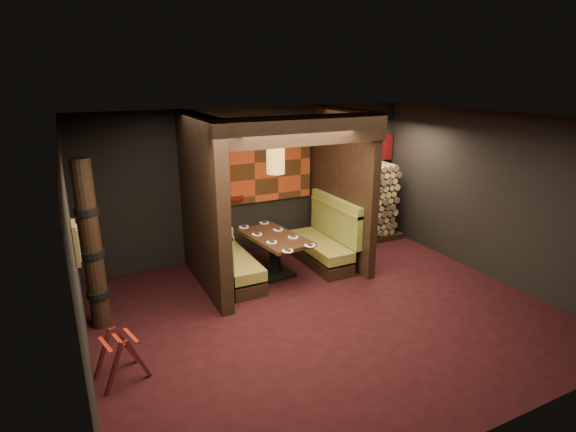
% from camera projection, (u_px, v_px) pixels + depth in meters
% --- Properties ---
extents(floor, '(6.50, 5.50, 0.02)m').
position_uv_depth(floor, '(326.00, 313.00, 6.74)').
color(floor, black).
rests_on(floor, ground).
extents(ceiling, '(6.50, 5.50, 0.02)m').
position_uv_depth(ceiling, '(332.00, 118.00, 5.89)').
color(ceiling, black).
rests_on(ceiling, ground).
extents(wall_back, '(6.50, 0.02, 2.85)m').
position_uv_depth(wall_back, '(255.00, 182.00, 8.68)').
color(wall_back, black).
rests_on(wall_back, ground).
extents(wall_front, '(6.50, 0.02, 2.85)m').
position_uv_depth(wall_front, '(492.00, 309.00, 3.95)').
color(wall_front, black).
rests_on(wall_front, ground).
extents(wall_left, '(0.02, 5.50, 2.85)m').
position_uv_depth(wall_left, '(75.00, 263.00, 4.94)').
color(wall_left, black).
rests_on(wall_left, ground).
extents(wall_right, '(0.02, 5.50, 2.85)m').
position_uv_depth(wall_right, '(492.00, 196.00, 7.69)').
color(wall_right, black).
rests_on(wall_right, ground).
extents(partition_left, '(0.20, 2.20, 2.85)m').
position_uv_depth(partition_left, '(203.00, 205.00, 7.16)').
color(partition_left, black).
rests_on(partition_left, floor).
extents(partition_right, '(0.15, 2.10, 2.85)m').
position_uv_depth(partition_right, '(341.00, 187.00, 8.32)').
color(partition_right, black).
rests_on(partition_right, floor).
extents(header_beam, '(2.85, 0.18, 0.44)m').
position_uv_depth(header_beam, '(305.00, 131.00, 6.54)').
color(header_beam, black).
rests_on(header_beam, partition_left).
extents(tapa_back_panel, '(2.40, 0.06, 1.55)m').
position_uv_depth(tapa_back_panel, '(254.00, 163.00, 8.51)').
color(tapa_back_panel, '#AC3917').
rests_on(tapa_back_panel, wall_back).
extents(tapa_side_panel, '(0.04, 1.85, 1.45)m').
position_uv_depth(tapa_side_panel, '(205.00, 176.00, 7.23)').
color(tapa_side_panel, '#AC3917').
rests_on(tapa_side_panel, partition_left).
extents(lacquer_shelf, '(0.60, 0.12, 0.07)m').
position_uv_depth(lacquer_shelf, '(227.00, 199.00, 8.40)').
color(lacquer_shelf, '#500C08').
rests_on(lacquer_shelf, wall_back).
extents(booth_bench_left, '(0.68, 1.60, 1.14)m').
position_uv_depth(booth_bench_left, '(228.00, 260.00, 7.63)').
color(booth_bench_left, black).
rests_on(booth_bench_left, floor).
extents(booth_bench_right, '(0.68, 1.60, 1.14)m').
position_uv_depth(booth_bench_right, '(324.00, 243.00, 8.43)').
color(booth_bench_right, black).
rests_on(booth_bench_right, floor).
extents(dining_table, '(0.94, 1.49, 0.74)m').
position_uv_depth(dining_table, '(275.00, 248.00, 7.86)').
color(dining_table, black).
rests_on(dining_table, floor).
extents(place_settings, '(0.81, 1.66, 0.03)m').
position_uv_depth(place_settings, '(275.00, 235.00, 7.79)').
color(place_settings, white).
rests_on(place_settings, dining_table).
extents(pendant_lamp, '(0.30, 0.30, 1.00)m').
position_uv_depth(pendant_lamp, '(276.00, 160.00, 7.35)').
color(pendant_lamp, '#AA7934').
rests_on(pendant_lamp, ceiling).
extents(framed_picture, '(0.05, 0.36, 0.46)m').
position_uv_depth(framed_picture, '(76.00, 243.00, 4.98)').
color(framed_picture, olive).
rests_on(framed_picture, wall_left).
extents(luggage_rack, '(0.66, 0.53, 0.62)m').
position_uv_depth(luggage_rack, '(120.00, 355.00, 5.19)').
color(luggage_rack, '#4D1819').
rests_on(luggage_rack, floor).
extents(totem_column, '(0.31, 0.31, 2.40)m').
position_uv_depth(totem_column, '(92.00, 247.00, 6.04)').
color(totem_column, black).
rests_on(totem_column, floor).
extents(firewood_stack, '(1.73, 0.70, 1.64)m').
position_uv_depth(firewood_stack, '(363.00, 203.00, 9.47)').
color(firewood_stack, black).
rests_on(firewood_stack, floor).
extents(mosaic_header, '(1.83, 0.10, 0.56)m').
position_uv_depth(mosaic_header, '(356.00, 149.00, 9.43)').
color(mosaic_header, maroon).
rests_on(mosaic_header, wall_back).
extents(bay_front_post, '(0.08, 0.08, 2.85)m').
position_uv_depth(bay_front_post, '(338.00, 183.00, 8.58)').
color(bay_front_post, black).
rests_on(bay_front_post, floor).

